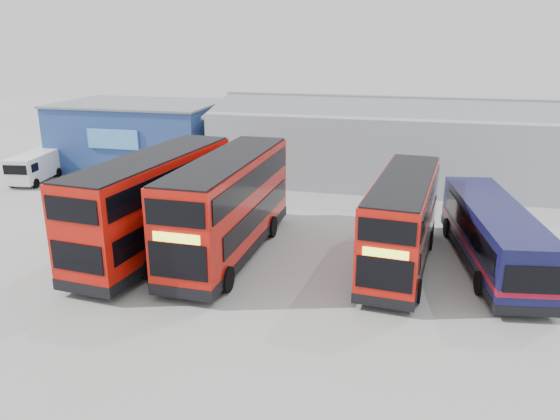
{
  "coord_description": "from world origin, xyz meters",
  "views": [
    {
      "loc": [
        6.86,
        -20.78,
        10.12
      ],
      "look_at": [
        0.91,
        3.39,
        2.1
      ],
      "focal_mm": 35.0,
      "sensor_mm": 36.0,
      "label": 1
    }
  ],
  "objects_px": {
    "office_block": "(140,135)",
    "maintenance_shed": "(429,143)",
    "double_decker_left": "(155,205)",
    "panel_van": "(34,166)",
    "double_decker_centre": "(229,207)",
    "double_decker_right": "(402,223)",
    "single_decker_blue": "(492,237)"
  },
  "relations": [
    {
      "from": "double_decker_right",
      "to": "maintenance_shed",
      "type": "bearing_deg",
      "value": 90.93
    },
    {
      "from": "office_block",
      "to": "maintenance_shed",
      "type": "bearing_deg",
      "value": 5.21
    },
    {
      "from": "maintenance_shed",
      "to": "double_decker_centre",
      "type": "bearing_deg",
      "value": -117.97
    },
    {
      "from": "double_decker_centre",
      "to": "single_decker_blue",
      "type": "bearing_deg",
      "value": 8.21
    },
    {
      "from": "double_decker_centre",
      "to": "panel_van",
      "type": "distance_m",
      "value": 20.41
    },
    {
      "from": "office_block",
      "to": "double_decker_centre",
      "type": "height_order",
      "value": "office_block"
    },
    {
      "from": "office_block",
      "to": "double_decker_right",
      "type": "xyz_separation_m",
      "value": [
        20.66,
        -15.06,
        -0.5
      ]
    },
    {
      "from": "office_block",
      "to": "single_decker_blue",
      "type": "height_order",
      "value": "office_block"
    },
    {
      "from": "double_decker_right",
      "to": "single_decker_blue",
      "type": "xyz_separation_m",
      "value": [
        4.0,
        0.92,
        -0.65
      ]
    },
    {
      "from": "double_decker_centre",
      "to": "double_decker_right",
      "type": "bearing_deg",
      "value": 5.05
    },
    {
      "from": "double_decker_right",
      "to": "double_decker_centre",
      "type": "bearing_deg",
      "value": -170.94
    },
    {
      "from": "double_decker_right",
      "to": "single_decker_blue",
      "type": "distance_m",
      "value": 4.16
    },
    {
      "from": "maintenance_shed",
      "to": "double_decker_right",
      "type": "relative_size",
      "value": 3.03
    },
    {
      "from": "maintenance_shed",
      "to": "panel_van",
      "type": "height_order",
      "value": "maintenance_shed"
    },
    {
      "from": "maintenance_shed",
      "to": "double_decker_right",
      "type": "xyz_separation_m",
      "value": [
        -1.34,
        -17.07,
        -0.52
      ]
    },
    {
      "from": "single_decker_blue",
      "to": "panel_van",
      "type": "distance_m",
      "value": 31.07
    },
    {
      "from": "office_block",
      "to": "maintenance_shed",
      "type": "height_order",
      "value": "maintenance_shed"
    },
    {
      "from": "double_decker_centre",
      "to": "single_decker_blue",
      "type": "xyz_separation_m",
      "value": [
        11.99,
        1.43,
        -0.94
      ]
    },
    {
      "from": "double_decker_centre",
      "to": "single_decker_blue",
      "type": "height_order",
      "value": "double_decker_centre"
    },
    {
      "from": "office_block",
      "to": "panel_van",
      "type": "distance_m",
      "value": 8.18
    },
    {
      "from": "office_block",
      "to": "double_decker_left",
      "type": "relative_size",
      "value": 1.07
    },
    {
      "from": "double_decker_left",
      "to": "single_decker_blue",
      "type": "height_order",
      "value": "double_decker_left"
    },
    {
      "from": "double_decker_left",
      "to": "double_decker_centre",
      "type": "height_order",
      "value": "double_decker_left"
    },
    {
      "from": "double_decker_left",
      "to": "panel_van",
      "type": "distance_m",
      "value": 17.73
    },
    {
      "from": "office_block",
      "to": "double_decker_left",
      "type": "bearing_deg",
      "value": -60.44
    },
    {
      "from": "double_decker_left",
      "to": "double_decker_right",
      "type": "relative_size",
      "value": 1.14
    },
    {
      "from": "office_block",
      "to": "single_decker_blue",
      "type": "xyz_separation_m",
      "value": [
        24.66,
        -14.14,
        -1.15
      ]
    },
    {
      "from": "maintenance_shed",
      "to": "double_decker_right",
      "type": "bearing_deg",
      "value": -94.49
    },
    {
      "from": "double_decker_centre",
      "to": "single_decker_blue",
      "type": "relative_size",
      "value": 1.05
    },
    {
      "from": "office_block",
      "to": "panel_van",
      "type": "height_order",
      "value": "office_block"
    },
    {
      "from": "maintenance_shed",
      "to": "single_decker_blue",
      "type": "distance_m",
      "value": 16.41
    },
    {
      "from": "single_decker_blue",
      "to": "double_decker_centre",
      "type": "bearing_deg",
      "value": -1.62
    }
  ]
}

